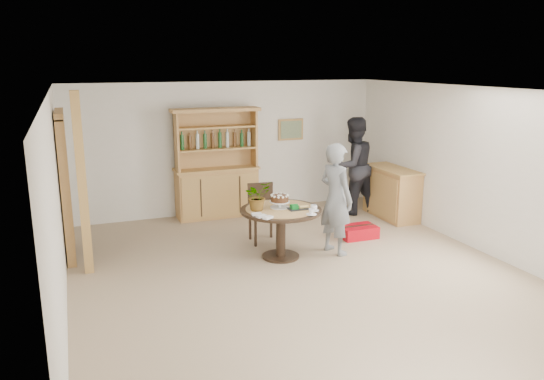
% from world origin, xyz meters
% --- Properties ---
extents(ground, '(7.00, 7.00, 0.00)m').
position_xyz_m(ground, '(0.00, 0.00, 0.00)').
color(ground, tan).
rests_on(ground, ground).
extents(room_shell, '(6.04, 7.04, 2.52)m').
position_xyz_m(room_shell, '(0.00, 0.01, 1.74)').
color(room_shell, white).
rests_on(room_shell, ground).
extents(doorway, '(0.13, 1.10, 2.18)m').
position_xyz_m(doorway, '(-2.93, 2.00, 1.11)').
color(doorway, black).
rests_on(doorway, ground).
extents(pine_post, '(0.12, 0.12, 2.50)m').
position_xyz_m(pine_post, '(-2.70, 1.20, 1.25)').
color(pine_post, '#AF854A').
rests_on(pine_post, ground).
extents(hutch, '(1.62, 0.54, 2.04)m').
position_xyz_m(hutch, '(-0.30, 3.24, 0.69)').
color(hutch, '#B6854D').
rests_on(hutch, ground).
extents(sideboard, '(0.54, 1.26, 0.94)m').
position_xyz_m(sideboard, '(2.74, 2.00, 0.47)').
color(sideboard, '#B6854D').
rests_on(sideboard, ground).
extents(dining_table, '(1.20, 1.20, 0.76)m').
position_xyz_m(dining_table, '(0.01, 0.78, 0.60)').
color(dining_table, black).
rests_on(dining_table, ground).
extents(dining_chair, '(0.45, 0.45, 0.95)m').
position_xyz_m(dining_chair, '(0.01, 1.61, 0.54)').
color(dining_chair, black).
rests_on(dining_chair, ground).
extents(birthday_cake, '(0.30, 0.30, 0.20)m').
position_xyz_m(birthday_cake, '(0.01, 0.83, 0.88)').
color(birthday_cake, white).
rests_on(birthday_cake, dining_table).
extents(flower_vase, '(0.47, 0.44, 0.42)m').
position_xyz_m(flower_vase, '(-0.34, 0.83, 0.97)').
color(flower_vase, '#3F7233').
rests_on(flower_vase, dining_table).
extents(gift_tray, '(0.30, 0.20, 0.08)m').
position_xyz_m(gift_tray, '(0.22, 0.65, 0.79)').
color(gift_tray, black).
rests_on(gift_tray, dining_table).
extents(coffee_cup_a, '(0.15, 0.15, 0.09)m').
position_xyz_m(coffee_cup_a, '(0.41, 0.50, 0.80)').
color(coffee_cup_a, white).
rests_on(coffee_cup_a, dining_table).
extents(coffee_cup_b, '(0.15, 0.15, 0.08)m').
position_xyz_m(coffee_cup_b, '(0.29, 0.33, 0.79)').
color(coffee_cup_b, white).
rests_on(coffee_cup_b, dining_table).
extents(napkins, '(0.24, 0.33, 0.03)m').
position_xyz_m(napkins, '(-0.40, 0.46, 0.77)').
color(napkins, white).
rests_on(napkins, dining_table).
extents(teen_boy, '(0.57, 0.71, 1.70)m').
position_xyz_m(teen_boy, '(0.86, 0.68, 0.85)').
color(teen_boy, slate).
rests_on(teen_boy, ground).
extents(adult_person, '(1.03, 0.87, 1.86)m').
position_xyz_m(adult_person, '(2.18, 2.51, 0.93)').
color(adult_person, black).
rests_on(adult_person, ground).
extents(red_suitcase, '(0.61, 0.41, 0.21)m').
position_xyz_m(red_suitcase, '(1.55, 1.17, 0.10)').
color(red_suitcase, red).
rests_on(red_suitcase, ground).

